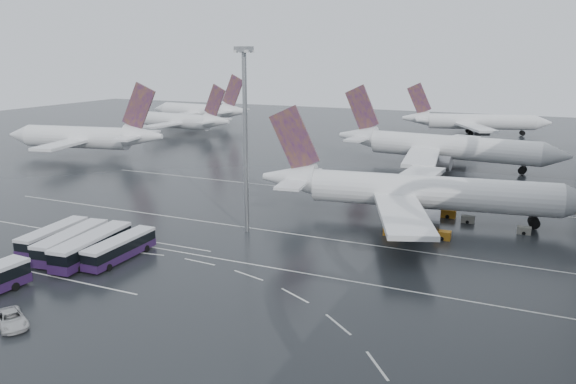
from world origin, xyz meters
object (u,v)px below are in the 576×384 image
at_px(airliner_gate_b, 441,147).
at_px(gse_cart_belly_e, 448,213).
at_px(bus_row_near_a, 53,237).
at_px(gse_cart_belly_d, 524,230).
at_px(airliner_main, 414,192).
at_px(jet_remote_mid, 183,121).
at_px(gse_cart_belly_a, 443,235).
at_px(bus_row_near_b, 72,242).
at_px(jet_remote_west, 87,138).
at_px(bus_row_near_c, 92,246).
at_px(gse_cart_belly_b, 468,219).
at_px(van_curve_a, 11,319).
at_px(airliner_gate_c, 473,122).
at_px(jet_remote_far, 201,112).
at_px(bus_row_near_d, 120,248).
at_px(floodlight_mast, 245,118).
at_px(gse_cart_belly_c, 392,231).

height_order(airliner_gate_b, gse_cart_belly_e, airliner_gate_b).
height_order(airliner_gate_b, bus_row_near_a, airliner_gate_b).
height_order(bus_row_near_a, gse_cart_belly_d, bus_row_near_a).
distance_m(airliner_main, jet_remote_mid, 116.31).
bearing_deg(gse_cart_belly_a, bus_row_near_b, -148.74).
distance_m(bus_row_near_a, gse_cart_belly_a, 57.06).
xyz_separation_m(jet_remote_mid, gse_cart_belly_a, (100.11, -77.51, -3.87)).
distance_m(jet_remote_west, bus_row_near_c, 82.56).
distance_m(bus_row_near_c, gse_cart_belly_b, 58.77).
distance_m(van_curve_a, gse_cart_belly_b, 68.50).
distance_m(bus_row_near_b, bus_row_near_c, 4.06).
xyz_separation_m(bus_row_near_b, van_curve_a, (10.19, -18.60, -1.02)).
bearing_deg(gse_cart_belly_e, van_curve_a, -120.45).
bearing_deg(airliner_gate_c, jet_remote_far, 172.32).
relative_size(bus_row_near_a, gse_cart_belly_b, 6.04).
relative_size(bus_row_near_b, bus_row_near_d, 1.10).
distance_m(jet_remote_far, gse_cart_belly_b, 145.45).
bearing_deg(jet_remote_far, jet_remote_west, 103.86).
bearing_deg(jet_remote_west, airliner_gate_b, -175.17).
relative_size(jet_remote_west, gse_cart_belly_d, 22.45).
distance_m(jet_remote_west, jet_remote_far, 72.76).
bearing_deg(bus_row_near_b, jet_remote_west, 33.93).
distance_m(bus_row_near_d, floodlight_mast, 26.08).
relative_size(floodlight_mast, gse_cart_belly_b, 13.64).
height_order(bus_row_near_a, gse_cart_belly_b, bus_row_near_a).
bearing_deg(airliner_gate_c, bus_row_near_a, -121.55).
xyz_separation_m(bus_row_near_c, floodlight_mast, (13.10, 19.65, 15.83)).
xyz_separation_m(airliner_gate_b, van_curve_a, (-25.79, -102.75, -4.10)).
distance_m(airliner_main, gse_cart_belly_b, 9.77).
height_order(van_curve_a, floodlight_mast, floodlight_mast).
height_order(jet_remote_mid, bus_row_near_c, jet_remote_mid).
relative_size(gse_cart_belly_c, gse_cart_belly_d, 1.18).
relative_size(bus_row_near_c, gse_cart_belly_a, 5.95).
distance_m(jet_remote_mid, bus_row_near_b, 118.53).
height_order(airliner_gate_c, floodlight_mast, floodlight_mast).
relative_size(airliner_gate_b, jet_remote_west, 1.22).
xyz_separation_m(bus_row_near_d, gse_cart_belly_a, (38.34, 26.70, -1.01)).
relative_size(airliner_gate_c, jet_remote_mid, 1.21).
xyz_separation_m(jet_remote_far, bus_row_near_d, (71.22, -129.97, -3.42)).
distance_m(airliner_gate_b, gse_cart_belly_e, 45.03).
bearing_deg(airliner_main, jet_remote_mid, 135.54).
xyz_separation_m(airliner_gate_b, gse_cart_belly_d, (20.95, -48.39, -4.31)).
bearing_deg(bus_row_near_a, jet_remote_mid, 19.49).
distance_m(jet_remote_far, bus_row_near_b, 145.81).
bearing_deg(gse_cart_belly_d, airliner_main, 177.25).
bearing_deg(airliner_gate_b, bus_row_near_d, -103.89).
relative_size(bus_row_near_a, bus_row_near_d, 1.01).
height_order(jet_remote_west, jet_remote_mid, jet_remote_west).
height_order(airliner_gate_b, van_curve_a, airliner_gate_b).
height_order(bus_row_near_a, bus_row_near_c, bus_row_near_c).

